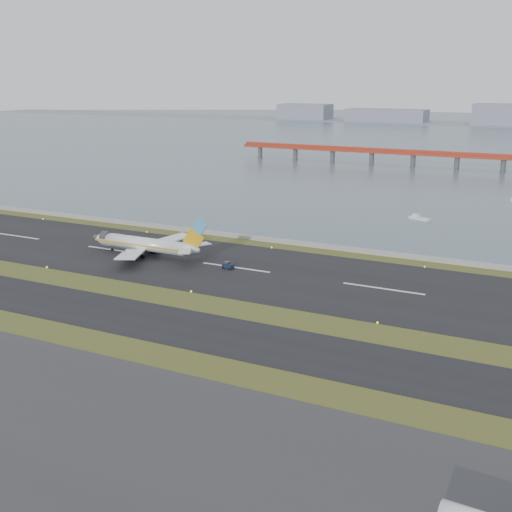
{
  "coord_description": "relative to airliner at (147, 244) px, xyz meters",
  "views": [
    {
      "loc": [
        77.23,
        -114.08,
        48.91
      ],
      "look_at": [
        9.91,
        22.0,
        6.51
      ],
      "focal_mm": 45.0,
      "sensor_mm": 36.0,
      "label": 1
    }
  ],
  "objects": [
    {
      "name": "far_shoreline",
      "position": [
        41.48,
        591.03,
        2.61
      ],
      "size": [
        1400.0,
        80.0,
        60.5
      ],
      "color": "gray",
      "rests_on": "ground"
    },
    {
      "name": "red_pier",
      "position": [
        47.86,
        221.03,
        3.82
      ],
      "size": [
        260.0,
        5.0,
        10.2
      ],
      "color": "#9F2E1B",
      "rests_on": "ground"
    },
    {
      "name": "ground",
      "position": [
        27.86,
        -28.97,
        -3.46
      ],
      "size": [
        1000.0,
        1000.0,
        0.0
      ],
      "primitive_type": "plane",
      "color": "#404D1B",
      "rests_on": "ground"
    },
    {
      "name": "taxiway_strip",
      "position": [
        27.86,
        -40.97,
        -3.41
      ],
      "size": [
        1000.0,
        18.0,
        0.1
      ],
      "primitive_type": "cube",
      "color": "black",
      "rests_on": "ground"
    },
    {
      "name": "seawall",
      "position": [
        27.86,
        31.03,
        -2.96
      ],
      "size": [
        1000.0,
        2.5,
        1.0
      ],
      "primitive_type": "cube",
      "color": "#989892",
      "rests_on": "ground"
    },
    {
      "name": "bay_water",
      "position": [
        27.86,
        431.03,
        -3.46
      ],
      "size": [
        1400.0,
        800.0,
        1.3
      ],
      "primitive_type": "cube",
      "color": "#4D616E",
      "rests_on": "ground"
    },
    {
      "name": "pushback_tug",
      "position": [
        26.39,
        -0.7,
        -2.53
      ],
      "size": [
        3.29,
        2.34,
        1.92
      ],
      "rotation": [
        0.0,
        0.0,
        -0.23
      ],
      "color": "#121D33",
      "rests_on": "ground"
    },
    {
      "name": "workboat_near",
      "position": [
        58.27,
        82.66,
        -2.85
      ],
      "size": [
        8.23,
        5.31,
        1.91
      ],
      "rotation": [
        0.0,
        0.0,
        -0.39
      ],
      "color": "silver",
      "rests_on": "ground"
    },
    {
      "name": "airliner",
      "position": [
        0.0,
        0.0,
        0.0
      ],
      "size": [
        38.52,
        32.89,
        12.8
      ],
      "color": "white",
      "rests_on": "ground"
    },
    {
      "name": "runway_strip",
      "position": [
        27.86,
        1.03,
        -3.41
      ],
      "size": [
        1000.0,
        45.0,
        0.1
      ],
      "primitive_type": "cube",
      "color": "black",
      "rests_on": "ground"
    }
  ]
}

